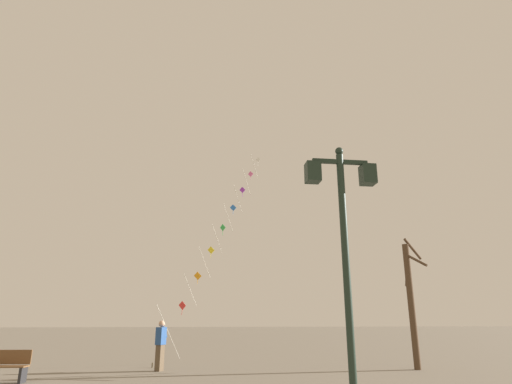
{
  "coord_description": "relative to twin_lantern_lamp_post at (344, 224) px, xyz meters",
  "views": [
    {
      "loc": [
        -0.69,
        -0.57,
        1.77
      ],
      "look_at": [
        0.96,
        12.35,
        5.68
      ],
      "focal_mm": 29.68,
      "sensor_mm": 36.0,
      "label": 1
    }
  ],
  "objects": [
    {
      "name": "kite_train",
      "position": [
        -1.68,
        14.23,
        2.77
      ],
      "size": [
        5.32,
        8.39,
        11.99
      ],
      "color": "brown",
      "rests_on": "ground_plane"
    },
    {
      "name": "ground_plane",
      "position": [
        -1.97,
        12.93,
        -3.51
      ],
      "size": [
        160.0,
        160.0,
        0.0
      ],
      "primitive_type": "plane",
      "color": "#756B5B"
    },
    {
      "name": "bare_tree",
      "position": [
        5.28,
        8.0,
        -1.06
      ],
      "size": [
        1.08,
        1.6,
        4.83
      ],
      "color": "#4C3826",
      "rests_on": "ground_plane"
    },
    {
      "name": "twin_lantern_lamp_post",
      "position": [
        0.0,
        0.0,
        0.0
      ],
      "size": [
        1.41,
        0.28,
        5.09
      ],
      "color": "#1E2D23",
      "rests_on": "ground_plane"
    },
    {
      "name": "kite_flyer",
      "position": [
        -4.03,
        8.76,
        -2.61
      ],
      "size": [
        0.4,
        0.62,
        1.71
      ],
      "rotation": [
        0.0,
        0.0,
        1.14
      ],
      "color": "brown",
      "rests_on": "ground_plane"
    },
    {
      "name": "park_bench",
      "position": [
        -8.38,
        6.39,
        -3.06
      ],
      "size": [
        1.63,
        0.56,
        0.89
      ],
      "rotation": [
        0.0,
        0.0,
        -0.08
      ],
      "color": "brown",
      "rests_on": "ground_plane"
    }
  ]
}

